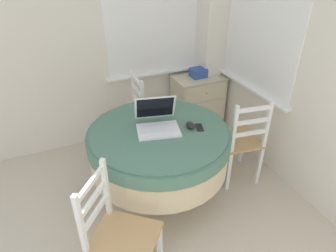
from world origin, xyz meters
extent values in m
cube|color=silver|center=(-0.03, 3.21, 1.27)|extent=(4.33, 0.06, 2.55)
cube|color=white|center=(1.30, 3.18, 1.49)|extent=(1.10, 0.01, 1.42)
cube|color=white|center=(1.30, 3.15, 0.77)|extent=(1.18, 0.07, 0.02)
cube|color=white|center=(2.13, 2.35, 1.49)|extent=(0.01, 1.10, 1.42)
cube|color=white|center=(2.10, 2.35, 0.77)|extent=(0.07, 1.18, 0.02)
cube|color=silver|center=(1.99, 3.04, 1.27)|extent=(0.28, 0.28, 2.55)
cylinder|color=#4C3D2D|center=(0.86, 1.93, 0.01)|extent=(0.36, 0.36, 0.03)
cylinder|color=#4C3D2D|center=(0.86, 1.93, 0.39)|extent=(0.11, 0.11, 0.73)
cylinder|color=beige|center=(0.86, 1.93, 0.58)|extent=(1.19, 1.19, 0.34)
cylinder|color=#4C7560|center=(0.86, 1.93, 0.70)|extent=(1.21, 1.21, 0.11)
cylinder|color=#4C7560|center=(0.86, 1.93, 0.77)|extent=(1.16, 1.16, 0.02)
cube|color=white|center=(0.85, 1.91, 0.78)|extent=(0.40, 0.32, 0.02)
cube|color=silver|center=(0.85, 1.93, 0.79)|extent=(0.33, 0.21, 0.00)
cube|color=white|center=(0.89, 2.08, 0.91)|extent=(0.36, 0.17, 0.24)
cube|color=black|center=(0.89, 2.07, 0.91)|extent=(0.32, 0.15, 0.21)
ellipsoid|color=black|center=(1.12, 1.85, 0.80)|extent=(0.07, 0.10, 0.05)
cube|color=black|center=(1.19, 1.82, 0.78)|extent=(0.09, 0.13, 0.01)
cube|color=black|center=(1.19, 1.82, 0.79)|extent=(0.07, 0.09, 0.00)
cube|color=tan|center=(0.77, 2.77, 0.45)|extent=(0.43, 0.39, 0.02)
cube|color=white|center=(0.58, 2.94, 0.22)|extent=(0.03, 0.03, 0.44)
cube|color=white|center=(0.58, 2.61, 0.22)|extent=(0.03, 0.03, 0.44)
cube|color=white|center=(0.96, 2.93, 0.22)|extent=(0.03, 0.03, 0.44)
cube|color=white|center=(0.95, 2.60, 0.22)|extent=(0.03, 0.03, 0.44)
cube|color=white|center=(0.96, 2.93, 0.70)|extent=(0.03, 0.03, 0.48)
cube|color=white|center=(0.95, 2.60, 0.70)|extent=(0.03, 0.03, 0.48)
cube|color=white|center=(0.95, 2.77, 0.88)|extent=(0.03, 0.33, 0.04)
cube|color=white|center=(0.95, 2.77, 0.76)|extent=(0.03, 0.33, 0.04)
cube|color=white|center=(0.95, 2.77, 0.63)|extent=(0.03, 0.33, 0.04)
cube|color=tan|center=(1.71, 1.94, 0.45)|extent=(0.44, 0.47, 0.02)
cube|color=white|center=(1.90, 2.10, 0.22)|extent=(0.04, 0.04, 0.44)
cube|color=white|center=(1.57, 2.15, 0.22)|extent=(0.04, 0.04, 0.44)
cube|color=white|center=(1.84, 1.73, 0.22)|extent=(0.04, 0.04, 0.44)
cube|color=white|center=(1.52, 1.78, 0.22)|extent=(0.04, 0.04, 0.44)
cube|color=white|center=(1.84, 1.73, 0.70)|extent=(0.04, 0.04, 0.48)
cube|color=white|center=(1.52, 1.78, 0.70)|extent=(0.04, 0.04, 0.48)
cube|color=white|center=(1.68, 1.75, 0.88)|extent=(0.33, 0.07, 0.04)
cube|color=white|center=(1.68, 1.75, 0.76)|extent=(0.33, 0.07, 0.04)
cube|color=white|center=(1.68, 1.75, 0.63)|extent=(0.33, 0.07, 0.04)
cube|color=tan|center=(0.34, 1.26, 0.45)|extent=(0.57, 0.57, 0.02)
cube|color=white|center=(0.59, 1.27, 0.22)|extent=(0.05, 0.05, 0.44)
cube|color=white|center=(0.30, 1.51, 0.22)|extent=(0.05, 0.05, 0.44)
cube|color=white|center=(0.09, 1.25, 0.70)|extent=(0.05, 0.05, 0.48)
cube|color=white|center=(0.30, 1.51, 0.70)|extent=(0.05, 0.05, 0.48)
cube|color=white|center=(0.20, 1.38, 0.88)|extent=(0.23, 0.27, 0.04)
cube|color=white|center=(0.20, 1.38, 0.76)|extent=(0.23, 0.27, 0.04)
cube|color=white|center=(0.20, 1.38, 0.63)|extent=(0.23, 0.27, 0.04)
cube|color=beige|center=(1.80, 2.95, 0.35)|extent=(0.59, 0.39, 0.70)
cube|color=beige|center=(1.80, 2.95, 0.71)|extent=(0.62, 0.41, 0.02)
cube|color=beige|center=(1.80, 2.75, 0.59)|extent=(0.52, 0.01, 0.20)
sphere|color=olive|center=(1.80, 2.74, 0.59)|extent=(0.02, 0.02, 0.02)
cube|color=beige|center=(1.80, 2.75, 0.35)|extent=(0.52, 0.01, 0.20)
sphere|color=olive|center=(1.80, 2.74, 0.35)|extent=(0.02, 0.02, 0.02)
cube|color=beige|center=(1.80, 2.75, 0.12)|extent=(0.52, 0.01, 0.20)
sphere|color=olive|center=(1.80, 2.74, 0.12)|extent=(0.02, 0.02, 0.02)
cube|color=#2D4C93|center=(1.78, 2.94, 0.77)|extent=(0.18, 0.16, 0.11)
camera|label=1|loc=(0.09, -0.04, 2.11)|focal=32.00mm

